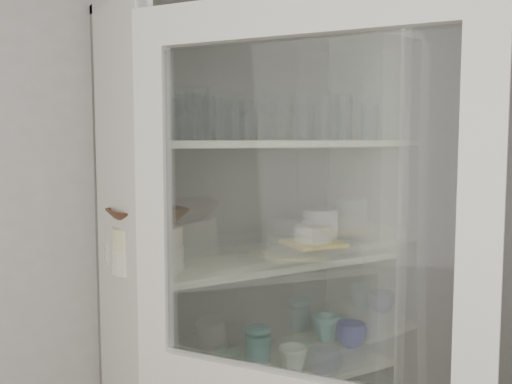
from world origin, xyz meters
TOP-DOWN VIEW (x-y plane):
  - wall_back at (0.00, 1.50)m, footprint 3.60×0.02m
  - pantry_cabinet at (0.20, 1.34)m, footprint 1.00×0.45m
  - tumbler_0 at (-0.21, 1.14)m, footprint 0.10×0.10m
  - tumbler_1 at (-0.10, 1.11)m, footprint 0.10×0.10m
  - tumbler_2 at (0.05, 1.17)m, footprint 0.07×0.07m
  - tumbler_3 at (0.33, 1.17)m, footprint 0.09×0.09m
  - tumbler_4 at (0.45, 1.12)m, footprint 0.10×0.10m
  - tumbler_5 at (0.39, 1.11)m, footprint 0.09×0.09m
  - tumbler_6 at (0.61, 1.15)m, footprint 0.08×0.08m
  - tumbler_7 at (-0.06, 1.27)m, footprint 0.08×0.08m
  - tumbler_8 at (0.01, 1.30)m, footprint 0.08×0.08m
  - tumbler_9 at (0.17, 1.27)m, footprint 0.08×0.08m
  - tumbler_10 at (0.08, 1.28)m, footprint 0.07×0.07m
  - goblet_0 at (-0.06, 1.39)m, footprint 0.07×0.07m
  - goblet_1 at (0.01, 1.37)m, footprint 0.08×0.08m
  - goblet_2 at (0.31, 1.35)m, footprint 0.08×0.08m
  - goblet_3 at (0.47, 1.39)m, footprint 0.08×0.08m
  - plate_stack_front at (-0.21, 1.24)m, footprint 0.22×0.22m
  - plate_stack_back at (-0.21, 1.37)m, footprint 0.19×0.19m
  - cream_bowl at (-0.21, 1.24)m, footprint 0.22×0.22m
  - terracotta_bowl at (-0.21, 1.24)m, footprint 0.26×0.26m
  - glass_platter at (0.42, 1.23)m, footprint 0.35×0.35m
  - yellow_trivet at (0.42, 1.23)m, footprint 0.21×0.21m
  - white_ramekin at (0.42, 1.23)m, footprint 0.17×0.17m
  - grey_bowl_stack at (0.49, 1.30)m, footprint 0.14×0.14m
  - mug_blue at (0.61, 1.24)m, footprint 0.15×0.15m
  - mug_teal at (0.57, 1.34)m, footprint 0.14×0.14m
  - mug_white at (0.27, 1.14)m, footprint 0.12×0.12m
  - teal_jar at (0.23, 1.31)m, footprint 0.10×0.10m
  - measuring_cups at (0.01, 1.21)m, footprint 0.09×0.09m
  - white_canister at (-0.14, 1.30)m, footprint 0.11×0.11m

SIDE VIEW (x-z plane):
  - measuring_cups at x=0.01m, z-range 0.86..0.90m
  - mug_blue at x=0.61m, z-range 0.86..0.95m
  - mug_white at x=0.27m, z-range 0.86..0.96m
  - mug_teal at x=0.57m, z-range 0.86..0.96m
  - teal_jar at x=0.23m, z-range 0.86..0.98m
  - white_canister at x=-0.14m, z-range 0.86..0.98m
  - pantry_cabinet at x=0.20m, z-range -0.11..1.99m
  - glass_platter at x=0.42m, z-range 1.26..1.28m
  - yellow_trivet at x=0.42m, z-range 1.28..1.29m
  - plate_stack_front at x=-0.21m, z-range 1.26..1.33m
  - plate_stack_back at x=-0.21m, z-range 1.26..1.33m
  - wall_back at x=0.00m, z-range 0.00..2.60m
  - white_ramekin at x=0.42m, z-range 1.29..1.35m
  - grey_bowl_stack at x=0.49m, z-range 1.26..1.40m
  - cream_bowl at x=-0.21m, z-range 1.33..1.40m
  - terracotta_bowl at x=-0.21m, z-range 1.40..1.45m
  - tumbler_2 at x=0.05m, z-range 1.66..1.79m
  - tumbler_9 at x=0.17m, z-range 1.66..1.79m
  - tumbler_6 at x=0.61m, z-range 1.66..1.79m
  - tumbler_10 at x=0.08m, z-range 1.66..1.80m
  - tumbler_3 at x=0.33m, z-range 1.66..1.80m
  - tumbler_7 at x=-0.06m, z-range 1.66..1.81m
  - tumbler_5 at x=0.39m, z-range 1.66..1.81m
  - tumbler_0 at x=-0.21m, z-range 1.66..1.81m
  - tumbler_8 at x=0.01m, z-range 1.66..1.81m
  - goblet_0 at x=-0.06m, z-range 1.66..1.81m
  - tumbler_4 at x=0.45m, z-range 1.66..1.82m
  - tumbler_1 at x=-0.10m, z-range 1.66..1.82m
  - goblet_2 at x=0.31m, z-range 1.66..1.83m
  - goblet_1 at x=0.01m, z-range 1.66..1.84m
  - goblet_3 at x=0.47m, z-range 1.66..1.84m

